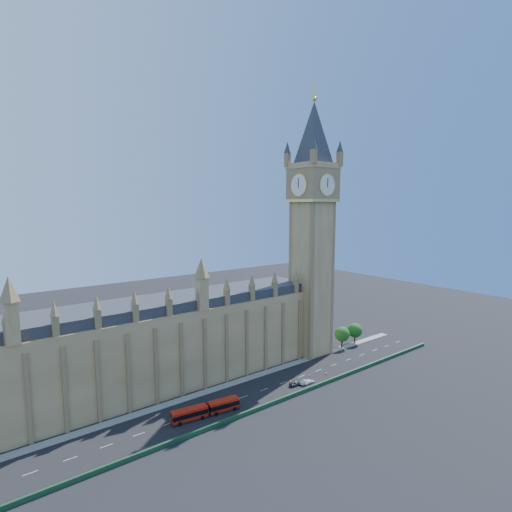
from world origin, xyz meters
TOP-DOWN VIEW (x-y plane):
  - ground at (0.00, 0.00)m, footprint 400.00×400.00m
  - palace_westminster at (-25.00, 22.00)m, footprint 120.00×20.00m
  - elizabeth_tower at (38.00, 13.99)m, footprint 20.59×20.59m
  - bridge_parapet at (0.00, -9.00)m, footprint 160.00×0.60m
  - kerb_north at (0.00, 9.50)m, footprint 160.00×3.00m
  - tree_east_near at (52.22, 10.08)m, footprint 6.00×6.00m
  - tree_east_far at (60.22, 10.08)m, footprint 6.00×6.00m
  - red_bus at (-18.24, -2.52)m, footprint 19.34×5.39m
  - car_grey at (13.85, -3.80)m, footprint 4.57×1.95m
  - car_silver at (16.92, -4.99)m, footprint 4.21×1.88m
  - car_white at (17.93, -5.40)m, footprint 4.42×1.89m
  - cone_a at (16.12, -3.09)m, footprint 0.48×0.48m
  - cone_b at (22.36, -1.57)m, footprint 0.41×0.41m
  - cone_c at (14.00, -1.22)m, footprint 0.56×0.56m
  - cone_d at (27.79, -3.88)m, footprint 0.56×0.56m

SIDE VIEW (x-z plane):
  - ground at x=0.00m, z-range 0.00..0.00m
  - kerb_north at x=0.00m, z-range 0.00..0.16m
  - cone_b at x=22.36m, z-range 0.00..0.61m
  - cone_c at x=14.00m, z-range 0.00..0.71m
  - cone_a at x=16.12m, z-range 0.00..0.74m
  - cone_d at x=27.79m, z-range -0.01..0.76m
  - bridge_parapet at x=0.00m, z-range 0.00..1.20m
  - car_white at x=17.93m, z-range 0.00..1.27m
  - car_silver at x=16.92m, z-range 0.00..1.34m
  - car_grey at x=13.85m, z-range 0.00..1.54m
  - red_bus at x=-18.24m, z-range 0.09..3.34m
  - tree_east_near at x=52.22m, z-range 1.39..9.89m
  - tree_east_far at x=60.22m, z-range 1.39..9.89m
  - palace_westminster at x=-25.00m, z-range -0.14..27.86m
  - elizabeth_tower at x=38.00m, z-range 2.06..107.06m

